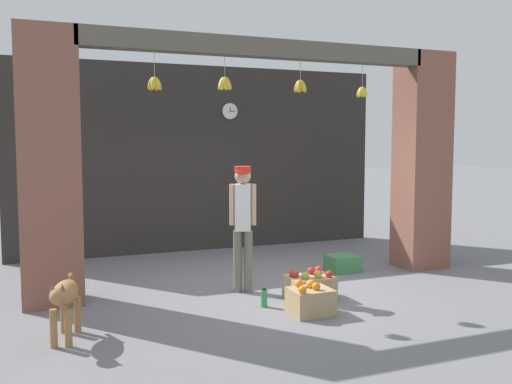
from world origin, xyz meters
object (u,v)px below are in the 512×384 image
(dog, at_px, (65,298))
(fruit_crate_oranges, at_px, (310,300))
(shopkeeper, at_px, (243,219))
(produce_box_green, at_px, (342,263))
(water_bottle, at_px, (264,298))
(fruit_crate_apples, at_px, (310,286))
(wall_clock, at_px, (230,111))

(dog, distance_m, fruit_crate_oranges, 2.64)
(shopkeeper, bearing_deg, produce_box_green, -140.86)
(produce_box_green, height_order, water_bottle, produce_box_green)
(dog, bearing_deg, produce_box_green, 127.21)
(dog, bearing_deg, shopkeeper, 130.88)
(water_bottle, bearing_deg, shopkeeper, 89.08)
(shopkeeper, xyz_separation_m, water_bottle, (-0.01, -0.73, -0.86))
(dog, height_order, shopkeeper, shopkeeper)
(fruit_crate_oranges, xyz_separation_m, fruit_crate_apples, (0.29, 0.58, -0.00))
(fruit_crate_oranges, bearing_deg, water_bottle, 128.99)
(shopkeeper, distance_m, wall_clock, 3.44)
(dog, distance_m, produce_box_green, 4.38)
(fruit_crate_apples, relative_size, produce_box_green, 1.27)
(water_bottle, bearing_deg, fruit_crate_oranges, -51.01)
(fruit_crate_apples, bearing_deg, water_bottle, -170.07)
(shopkeeper, distance_m, produce_box_green, 2.06)
(dog, xyz_separation_m, water_bottle, (2.25, 0.33, -0.33))
(fruit_crate_oranges, distance_m, wall_clock, 4.78)
(shopkeeper, height_order, water_bottle, shopkeeper)
(produce_box_green, height_order, wall_clock, wall_clock)
(produce_box_green, distance_m, water_bottle, 2.21)
(fruit_crate_apples, distance_m, water_bottle, 0.68)
(shopkeeper, distance_m, fruit_crate_apples, 1.20)
(shopkeeper, bearing_deg, water_bottle, 111.72)
(dog, xyz_separation_m, fruit_crate_oranges, (2.62, -0.13, -0.27))
(produce_box_green, bearing_deg, dog, -158.61)
(fruit_crate_apples, bearing_deg, produce_box_green, 44.95)
(dog, xyz_separation_m, fruit_crate_apples, (2.92, 0.44, -0.27))
(fruit_crate_oranges, distance_m, fruit_crate_apples, 0.65)
(shopkeeper, relative_size, wall_clock, 5.37)
(produce_box_green, bearing_deg, shopkeeper, -163.50)
(fruit_crate_apples, bearing_deg, wall_clock, 86.45)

